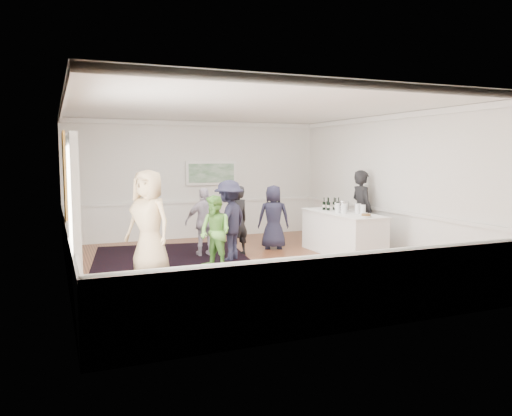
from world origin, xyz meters
name	(u,v)px	position (x,y,z in m)	size (l,w,h in m)	color
floor	(251,267)	(0.00, 0.00, 0.00)	(8.00, 8.00, 0.00)	brown
ceiling	(251,108)	(0.00, 0.00, 3.20)	(7.00, 8.00, 0.02)	white
wall_left	(64,194)	(-3.50, 0.00, 1.60)	(0.02, 8.00, 3.20)	white
wall_right	(394,185)	(3.50, 0.00, 1.60)	(0.02, 8.00, 3.20)	white
wall_back	(197,180)	(0.00, 4.00, 1.60)	(7.00, 0.02, 3.20)	white
wall_front	(367,208)	(0.00, -4.00, 1.60)	(7.00, 0.02, 3.20)	white
wainscoting	(251,243)	(0.00, 0.00, 0.50)	(7.00, 8.00, 1.00)	white
mirror	(65,179)	(-3.45, 1.30, 1.80)	(0.05, 1.25, 1.85)	gold
doorway	(73,216)	(-3.45, -1.90, 1.42)	(0.10, 1.78, 2.56)	white
landscape_painting	(211,173)	(0.40, 3.95, 1.78)	(1.44, 0.06, 0.66)	white
area_rug	(173,262)	(-1.38, 1.04, 0.01)	(3.30, 4.33, 0.02)	black
serving_table	(343,233)	(2.42, 0.40, 0.49)	(0.91, 2.40, 0.97)	white
bartender	(362,210)	(3.20, 0.80, 0.96)	(0.70, 0.46, 1.91)	black
guest_tan	(149,223)	(-2.04, 0.10, 1.00)	(0.98, 0.64, 2.00)	tan
guest_green	(215,232)	(-0.72, 0.11, 0.74)	(0.72, 0.56, 1.47)	#60A542
guest_lilac	(205,222)	(-0.54, 1.43, 0.77)	(0.91, 0.38, 1.55)	#BDB1C6
guest_dark_a	(229,220)	(-0.19, 0.79, 0.87)	(1.12, 0.65, 1.74)	#1F1F34
guest_dark_b	(237,221)	(0.16, 1.22, 0.79)	(0.58, 0.38, 1.59)	black
guest_navy	(273,217)	(1.24, 1.64, 0.78)	(0.76, 0.49, 1.55)	#1F1F34
wine_bottles	(331,203)	(2.44, 0.94, 1.13)	(0.42, 0.31, 0.31)	black
juice_pitchers	(350,208)	(2.42, 0.10, 1.09)	(0.48, 0.64, 0.24)	#7BBC43
ice_bucket	(343,207)	(2.53, 0.55, 1.09)	(0.26, 0.26, 0.24)	silver
nut_bowl	(366,216)	(2.35, -0.61, 1.01)	(0.23, 0.23, 0.08)	white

